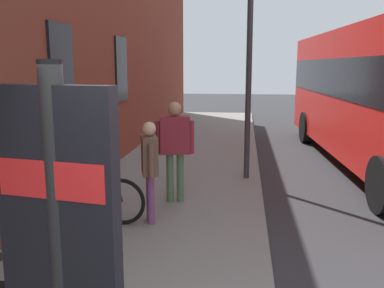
% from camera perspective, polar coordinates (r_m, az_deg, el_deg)
% --- Properties ---
extents(ground, '(60.00, 60.00, 0.00)m').
position_cam_1_polar(ground, '(7.92, 16.94, -8.18)').
color(ground, '#2D2D30').
extents(sidewalk_pavement, '(24.00, 3.50, 0.12)m').
position_cam_1_polar(sidewalk_pavement, '(9.80, -1.14, -3.73)').
color(sidewalk_pavement, gray).
rests_on(sidewalk_pavement, ground).
extents(station_facade, '(22.00, 0.65, 8.09)m').
position_cam_1_polar(station_facade, '(11.04, -11.60, 18.48)').
color(station_facade, brown).
rests_on(station_facade, ground).
extents(bicycle_mid_rack, '(0.48, 1.76, 0.97)m').
position_cam_1_polar(bicycle_mid_rack, '(5.01, -23.97, -13.65)').
color(bicycle_mid_rack, black).
rests_on(bicycle_mid_rack, sidewalk_pavement).
extents(bicycle_far_end, '(0.58, 1.74, 0.97)m').
position_cam_1_polar(bicycle_far_end, '(5.79, -18.50, -9.97)').
color(bicycle_far_end, black).
rests_on(bicycle_far_end, sidewalk_pavement).
extents(bicycle_by_door, '(0.48, 1.77, 0.97)m').
position_cam_1_polar(bicycle_by_door, '(6.61, -13.75, -7.14)').
color(bicycle_by_door, black).
rests_on(bicycle_by_door, sidewalk_pavement).
extents(transit_info_sign, '(0.17, 0.56, 2.40)m').
position_cam_1_polar(transit_info_sign, '(1.94, -17.44, -13.46)').
color(transit_info_sign, black).
rests_on(transit_info_sign, sidewalk_pavement).
extents(pedestrian_crossing_street, '(0.57, 0.35, 1.56)m').
position_cam_1_polar(pedestrian_crossing_street, '(6.32, -5.80, -2.42)').
color(pedestrian_crossing_street, '#723F72').
rests_on(pedestrian_crossing_street, sidewalk_pavement).
extents(pedestrian_near_bus, '(0.35, 0.65, 1.76)m').
position_cam_1_polar(pedestrian_near_bus, '(7.25, -2.35, 0.33)').
color(pedestrian_near_bus, '#4C724C').
rests_on(pedestrian_near_bus, sidewalk_pavement).
extents(street_lamp, '(0.28, 0.28, 5.46)m').
position_cam_1_polar(street_lamp, '(8.83, 7.91, 16.01)').
color(street_lamp, '#333338').
rests_on(street_lamp, sidewalk_pavement).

